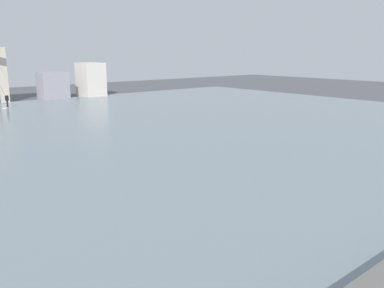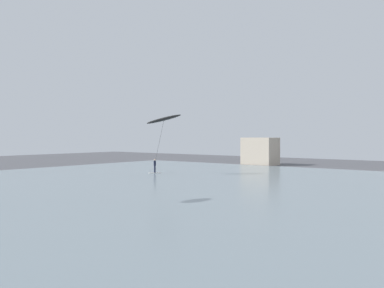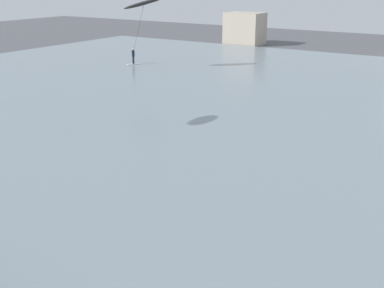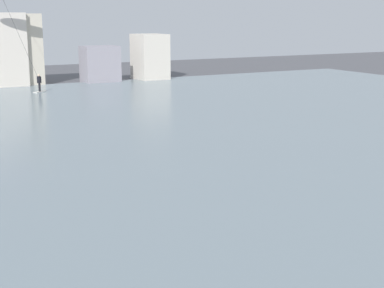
% 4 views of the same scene
% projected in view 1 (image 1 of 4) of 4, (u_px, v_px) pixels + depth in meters
% --- Properties ---
extents(water_bay, '(84.00, 52.00, 0.10)m').
position_uv_depth(water_bay, '(56.00, 137.00, 31.80)').
color(water_bay, gray).
rests_on(water_bay, ground).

